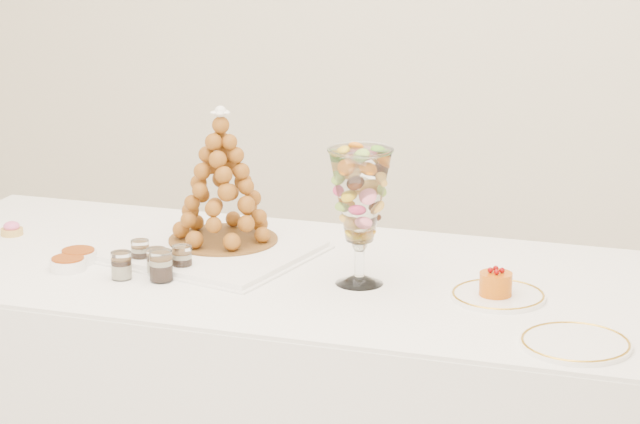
% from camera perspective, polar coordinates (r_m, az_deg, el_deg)
% --- Properties ---
extents(buffet_table, '(2.24, 0.97, 0.84)m').
position_cam_1_polar(buffet_table, '(3.31, -0.75, -9.65)').
color(buffet_table, white).
rests_on(buffet_table, ground).
extents(lace_tray, '(0.63, 0.51, 0.02)m').
position_cam_1_polar(lace_tray, '(3.32, -5.55, -1.70)').
color(lace_tray, white).
rests_on(lace_tray, buffet_table).
extents(macaron_vase, '(0.15, 0.15, 0.34)m').
position_cam_1_polar(macaron_vase, '(3.01, 1.84, 0.67)').
color(macaron_vase, white).
rests_on(macaron_vase, buffet_table).
extents(cake_plate, '(0.23, 0.23, 0.01)m').
position_cam_1_polar(cake_plate, '(3.00, 8.14, -3.82)').
color(cake_plate, white).
rests_on(cake_plate, buffet_table).
extents(spare_plate, '(0.24, 0.24, 0.01)m').
position_cam_1_polar(spare_plate, '(2.74, 11.60, -5.92)').
color(spare_plate, white).
rests_on(spare_plate, buffet_table).
extents(pink_tart, '(0.06, 0.06, 0.04)m').
position_cam_1_polar(pink_tart, '(3.56, -13.91, -0.77)').
color(pink_tart, tan).
rests_on(pink_tart, buffet_table).
extents(verrine_a, '(0.06, 0.06, 0.06)m').
position_cam_1_polar(verrine_a, '(3.23, -8.22, -1.84)').
color(verrine_a, white).
rests_on(verrine_a, buffet_table).
extents(verrine_b, '(0.06, 0.06, 0.07)m').
position_cam_1_polar(verrine_b, '(3.15, -7.48, -2.24)').
color(verrine_b, white).
rests_on(verrine_b, buffet_table).
extents(verrine_c, '(0.06, 0.06, 0.07)m').
position_cam_1_polar(verrine_c, '(3.16, -6.33, -2.15)').
color(verrine_c, white).
rests_on(verrine_c, buffet_table).
extents(verrine_d, '(0.06, 0.06, 0.07)m').
position_cam_1_polar(verrine_d, '(3.13, -9.07, -2.43)').
color(verrine_d, white).
rests_on(verrine_d, buffet_table).
extents(verrine_e, '(0.07, 0.07, 0.08)m').
position_cam_1_polar(verrine_e, '(3.10, -7.28, -2.46)').
color(verrine_e, white).
rests_on(verrine_e, buffet_table).
extents(ramekin_back, '(0.09, 0.09, 0.03)m').
position_cam_1_polar(ramekin_back, '(3.28, -10.99, -2.01)').
color(ramekin_back, white).
rests_on(ramekin_back, buffet_table).
extents(ramekin_front, '(0.09, 0.09, 0.03)m').
position_cam_1_polar(ramekin_front, '(3.23, -11.45, -2.36)').
color(ramekin_front, white).
rests_on(ramekin_front, buffet_table).
extents(croquembouche, '(0.30, 0.30, 0.37)m').
position_cam_1_polar(croquembouche, '(3.31, -4.51, 1.64)').
color(croquembouche, brown).
rests_on(croquembouche, lace_tray).
extents(mousse_cake, '(0.08, 0.08, 0.07)m').
position_cam_1_polar(mousse_cake, '(2.98, 8.04, -3.26)').
color(mousse_cake, '#C65809').
rests_on(mousse_cake, cake_plate).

